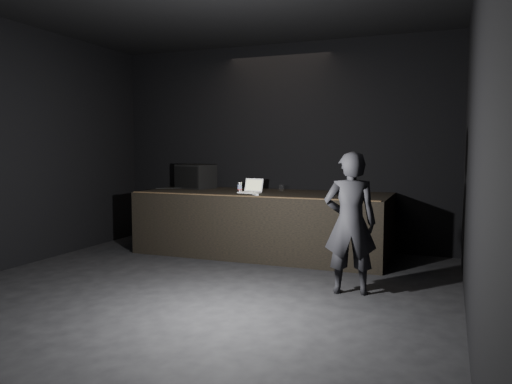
{
  "coord_description": "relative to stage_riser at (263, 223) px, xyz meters",
  "views": [
    {
      "loc": [
        2.81,
        -4.77,
        1.71
      ],
      "look_at": [
        0.05,
        2.3,
        1.04
      ],
      "focal_mm": 35.0,
      "sensor_mm": 36.0,
      "label": 1
    }
  ],
  "objects": [
    {
      "name": "ground",
      "position": [
        0.0,
        -2.73,
        -0.5
      ],
      "size": [
        7.0,
        7.0,
        0.0
      ],
      "primitive_type": "plane",
      "color": "black",
      "rests_on": "ground"
    },
    {
      "name": "plastic_cup",
      "position": [
        0.22,
        0.27,
        0.56
      ],
      "size": [
        0.09,
        0.09,
        0.11
      ],
      "primitive_type": "cylinder",
      "color": "white",
      "rests_on": "stage_riser"
    },
    {
      "name": "room_walls",
      "position": [
        0.0,
        -2.73,
        1.52
      ],
      "size": [
        6.1,
        7.1,
        3.52
      ],
      "color": "black",
      "rests_on": "ground"
    },
    {
      "name": "stage_monitor",
      "position": [
        -1.42,
        0.35,
        0.71
      ],
      "size": [
        0.74,
        0.64,
        0.42
      ],
      "rotation": [
        0.0,
        0.0,
        -0.33
      ],
      "color": "black",
      "rests_on": "stage_riser"
    },
    {
      "name": "beer_can",
      "position": [
        -0.35,
        -0.15,
        0.58
      ],
      "size": [
        0.07,
        0.07,
        0.17
      ],
      "color": "silver",
      "rests_on": "stage_riser"
    },
    {
      "name": "riser_lip",
      "position": [
        0.0,
        -0.71,
        0.51
      ],
      "size": [
        3.92,
        0.1,
        0.01
      ],
      "primitive_type": "cube",
      "color": "brown",
      "rests_on": "stage_riser"
    },
    {
      "name": "laptop",
      "position": [
        -0.16,
        -0.11,
        0.56
      ],
      "size": [
        0.36,
        0.33,
        0.22
      ],
      "rotation": [
        0.0,
        0.0,
        -0.15
      ],
      "color": "white",
      "rests_on": "stage_riser"
    },
    {
      "name": "cable",
      "position": [
        -1.62,
        0.19,
        0.51
      ],
      "size": [
        0.74,
        0.5,
        0.02
      ],
      "primitive_type": "cylinder",
      "rotation": [
        0.0,
        1.57,
        0.58
      ],
      "color": "black",
      "rests_on": "stage_riser"
    },
    {
      "name": "stage_riser",
      "position": [
        0.0,
        0.0,
        0.0
      ],
      "size": [
        4.0,
        1.5,
        1.0
      ],
      "primitive_type": "cube",
      "color": "black",
      "rests_on": "ground"
    },
    {
      "name": "person",
      "position": [
        1.73,
        -1.72,
        0.34
      ],
      "size": [
        0.69,
        0.53,
        1.68
      ],
      "primitive_type": "imported",
      "rotation": [
        0.0,
        0.0,
        3.37
      ],
      "color": "black",
      "rests_on": "ground"
    },
    {
      "name": "wii_remote",
      "position": [
        0.06,
        -0.5,
        0.51
      ],
      "size": [
        0.13,
        0.14,
        0.03
      ],
      "primitive_type": "cube",
      "rotation": [
        0.0,
        0.0,
        0.74
      ],
      "color": "white",
      "rests_on": "stage_riser"
    }
  ]
}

